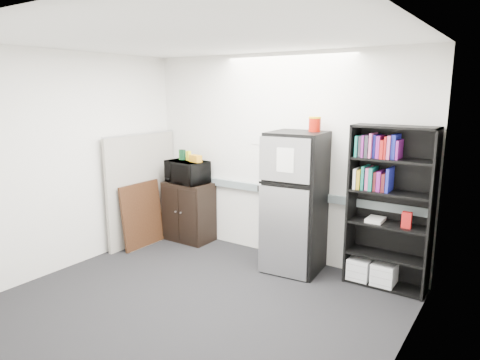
{
  "coord_description": "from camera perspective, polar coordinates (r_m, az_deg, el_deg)",
  "views": [
    {
      "loc": [
        2.71,
        -3.19,
        2.22
      ],
      "look_at": [
        -0.04,
        0.9,
        1.18
      ],
      "focal_mm": 32.0,
      "sensor_mm": 36.0,
      "label": 1
    }
  ],
  "objects": [
    {
      "name": "coffee_can",
      "position": [
        5.21,
        9.93,
        7.45
      ],
      "size": [
        0.15,
        0.15,
        0.2
      ],
      "color": "#A51407",
      "rests_on": "refrigerator"
    },
    {
      "name": "microwave",
      "position": [
        6.32,
        -7.07,
        1.09
      ],
      "size": [
        0.64,
        0.47,
        0.33
      ],
      "primitive_type": "imported",
      "rotation": [
        0.0,
        0.0,
        -0.12
      ],
      "color": "black",
      "rests_on": "cabinet"
    },
    {
      "name": "wall_back",
      "position": [
        5.7,
        5.15,
        3.03
      ],
      "size": [
        4.0,
        0.02,
        2.7
      ],
      "primitive_type": "cube",
      "color": "white",
      "rests_on": "floor"
    },
    {
      "name": "wall_right",
      "position": [
        3.38,
        20.68,
        -3.81
      ],
      "size": [
        0.02,
        3.5,
        2.7
      ],
      "primitive_type": "cube",
      "color": "white",
      "rests_on": "floor"
    },
    {
      "name": "floor",
      "position": [
        4.74,
        -5.89,
        -16.14
      ],
      "size": [
        4.0,
        4.0,
        0.0
      ],
      "primitive_type": "plane",
      "color": "black",
      "rests_on": "ground"
    },
    {
      "name": "snack_bag",
      "position": [
        6.16,
        -5.94,
        2.86
      ],
      "size": [
        0.2,
        0.14,
        0.1
      ],
      "primitive_type": "cube",
      "rotation": [
        0.0,
        0.0,
        -0.22
      ],
      "color": "orange",
      "rests_on": "microwave"
    },
    {
      "name": "framed_poster",
      "position": [
        6.34,
        -12.9,
        -4.54
      ],
      "size": [
        0.14,
        0.72,
        0.93
      ],
      "rotation": [
        0.0,
        -0.1,
        0.0
      ],
      "color": "black",
      "rests_on": "floor"
    },
    {
      "name": "wall_note",
      "position": [
        5.85,
        2.14,
        5.26
      ],
      "size": [
        0.14,
        0.0,
        0.1
      ],
      "primitive_type": "cube",
      "color": "white",
      "rests_on": "wall_back"
    },
    {
      "name": "cubicle_partition",
      "position": [
        6.44,
        -12.91,
        -1.08
      ],
      "size": [
        0.06,
        1.3,
        1.62
      ],
      "color": "gray",
      "rests_on": "floor"
    },
    {
      "name": "cabinet",
      "position": [
        6.47,
        -6.85,
        -4.18
      ],
      "size": [
        0.71,
        0.47,
        0.89
      ],
      "color": "black",
      "rests_on": "floor"
    },
    {
      "name": "bookshelf",
      "position": [
        5.06,
        19.15,
        -3.08
      ],
      "size": [
        0.9,
        0.34,
        1.85
      ],
      "color": "black",
      "rests_on": "floor"
    },
    {
      "name": "snack_box_b",
      "position": [
        6.38,
        -7.64,
        3.35
      ],
      "size": [
        0.08,
        0.06,
        0.15
      ],
      "primitive_type": "cube",
      "rotation": [
        0.0,
        0.0,
        0.19
      ],
      "color": "#0D3A1E",
      "rests_on": "microwave"
    },
    {
      "name": "electrical_raceway",
      "position": [
        5.76,
        4.92,
        -1.43
      ],
      "size": [
        3.92,
        0.05,
        0.1
      ],
      "primitive_type": "cube",
      "color": "slate",
      "rests_on": "wall_back"
    },
    {
      "name": "ceiling",
      "position": [
        4.22,
        -6.7,
        18.32
      ],
      "size": [
        4.0,
        3.5,
        0.02
      ],
      "primitive_type": "cube",
      "color": "white",
      "rests_on": "wall_back"
    },
    {
      "name": "snack_box_c",
      "position": [
        6.3,
        -6.87,
        3.23
      ],
      "size": [
        0.08,
        0.07,
        0.14
      ],
      "primitive_type": "cube",
      "rotation": [
        0.0,
        0.0,
        -0.33
      ],
      "color": "yellow",
      "rests_on": "microwave"
    },
    {
      "name": "refrigerator",
      "position": [
        5.32,
        7.46,
        -2.97
      ],
      "size": [
        0.71,
        0.74,
        1.74
      ],
      "rotation": [
        0.0,
        0.0,
        0.09
      ],
      "color": "black",
      "rests_on": "floor"
    },
    {
      "name": "snack_box_a",
      "position": [
        6.39,
        -7.77,
        3.36
      ],
      "size": [
        0.08,
        0.06,
        0.15
      ],
      "primitive_type": "cube",
      "rotation": [
        0.0,
        0.0,
        0.16
      ],
      "color": "#1F611B",
      "rests_on": "microwave"
    },
    {
      "name": "wall_left",
      "position": [
        5.76,
        -21.69,
        2.32
      ],
      "size": [
        0.02,
        3.5,
        2.7
      ],
      "primitive_type": "cube",
      "color": "white",
      "rests_on": "floor"
    }
  ]
}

